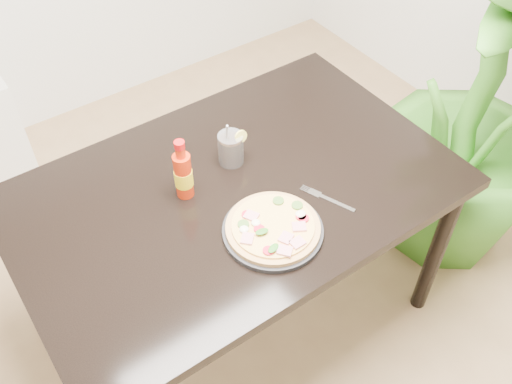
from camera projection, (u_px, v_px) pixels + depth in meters
room_shell at (291, 95)px, 0.78m from camera, size 4.50×4.50×4.50m
dining_table at (235, 204)px, 1.88m from camera, size 1.40×0.90×0.75m
plate at (273, 231)px, 1.68m from camera, size 0.30×0.30×0.02m
pizza at (273, 227)px, 1.66m from camera, size 0.28×0.28×0.03m
hot_sauce_bottle at (183, 174)px, 1.73m from camera, size 0.06×0.06×0.22m
cola_cup at (231, 149)px, 1.86m from camera, size 0.09×0.08×0.17m
fork at (326, 198)px, 1.78m from camera, size 0.09×0.18×0.00m
houseplant at (476, 116)px, 2.20m from camera, size 1.04×1.04×1.33m
plant_pot at (442, 211)px, 2.60m from camera, size 0.28×0.28×0.22m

